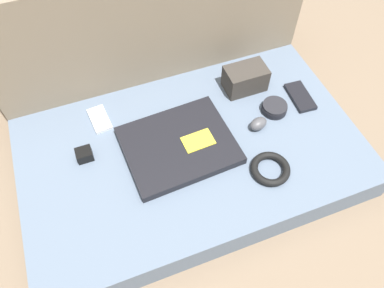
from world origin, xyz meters
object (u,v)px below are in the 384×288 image
object	(u,v)px
camera_pouch	(245,78)
phone_silver	(300,97)
speaker_puck	(274,108)
phone_black	(100,119)
laptop	(179,145)
computer_mouse	(258,124)
charger_brick	(84,154)

from	to	relation	value
camera_pouch	phone_silver	bearing A→B (deg)	-35.72
speaker_puck	phone_black	bearing A→B (deg)	163.31
phone_black	camera_pouch	distance (m)	0.48
camera_pouch	laptop	bearing A→B (deg)	-151.73
phone_black	computer_mouse	bearing A→B (deg)	-29.42
phone_silver	speaker_puck	bearing A→B (deg)	-166.74
laptop	speaker_puck	distance (m)	0.33
computer_mouse	phone_black	world-z (taller)	computer_mouse
laptop	computer_mouse	world-z (taller)	computer_mouse
speaker_puck	charger_brick	bearing A→B (deg)	176.56
phone_black	charger_brick	bearing A→B (deg)	-125.18
computer_mouse	phone_silver	distance (m)	0.19
laptop	camera_pouch	world-z (taller)	camera_pouch
laptop	computer_mouse	xyz separation A→B (m)	(0.25, -0.01, 0.00)
speaker_puck	charger_brick	distance (m)	0.60
computer_mouse	speaker_puck	size ratio (longest dim) A/B	0.82
laptop	computer_mouse	bearing A→B (deg)	-6.33
phone_black	camera_pouch	xyz separation A→B (m)	(0.48, -0.03, 0.04)
phone_silver	charger_brick	world-z (taller)	charger_brick
speaker_puck	phone_black	world-z (taller)	speaker_puck
laptop	speaker_puck	world-z (taller)	same
computer_mouse	charger_brick	xyz separation A→B (m)	(-0.52, 0.08, -0.00)
camera_pouch	phone_black	bearing A→B (deg)	176.16
computer_mouse	charger_brick	bearing A→B (deg)	156.49
laptop	camera_pouch	size ratio (longest dim) A/B	2.47
laptop	phone_black	world-z (taller)	laptop
phone_black	phone_silver	bearing A→B (deg)	-17.95
laptop	phone_black	bearing A→B (deg)	133.53
computer_mouse	charger_brick	size ratio (longest dim) A/B	1.45
computer_mouse	speaker_puck	distance (m)	0.09
camera_pouch	charger_brick	xyz separation A→B (m)	(-0.55, -0.09, -0.02)
computer_mouse	phone_silver	bearing A→B (deg)	3.02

